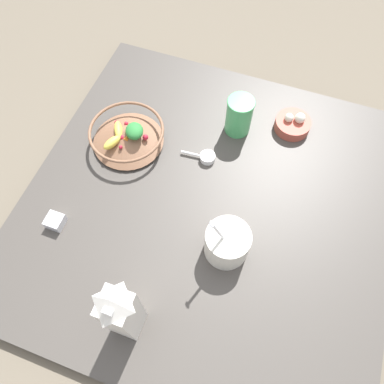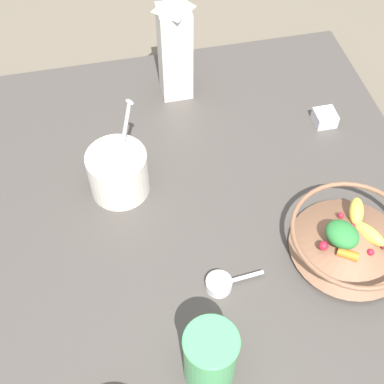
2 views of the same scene
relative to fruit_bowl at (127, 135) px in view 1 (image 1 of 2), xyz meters
name	(u,v)px [view 1 (image 1 of 2)]	position (x,y,z in m)	size (l,w,h in m)	color
ground_plane	(208,207)	(0.33, -0.13, -0.07)	(6.00, 6.00, 0.00)	#665B4C
countertop	(208,205)	(0.33, -0.13, -0.06)	(1.12, 1.12, 0.03)	#47423D
fruit_bowl	(127,135)	(0.00, 0.00, 0.00)	(0.25, 0.25, 0.09)	brown
milk_carton	(121,313)	(0.24, -0.53, 0.10)	(0.07, 0.07, 0.28)	silver
yogurt_tub	(227,242)	(0.42, -0.25, 0.02)	(0.13, 0.13, 0.22)	silver
drinking_cup	(239,115)	(0.33, 0.18, 0.03)	(0.09, 0.09, 0.14)	#4CB266
spice_jar	(55,221)	(-0.08, -0.35, -0.03)	(0.05, 0.05, 0.03)	silver
measuring_scoop	(206,157)	(0.27, 0.03, -0.03)	(0.11, 0.05, 0.02)	white
garlic_bowl	(293,124)	(0.50, 0.25, -0.02)	(0.12, 0.12, 0.07)	#B24C3D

